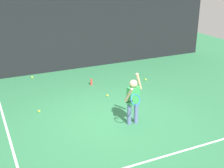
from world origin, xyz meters
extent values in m
plane|color=#2D7247|center=(0.00, 0.00, 0.00)|extent=(20.00, 20.00, 0.00)
cube|color=white|center=(0.00, -2.04, 0.00)|extent=(9.00, 0.05, 0.00)
cube|color=white|center=(-2.60, 1.00, 0.00)|extent=(0.05, 9.00, 0.00)
cube|color=black|center=(0.00, 4.64, 1.76)|extent=(13.26, 0.08, 3.52)
cylinder|color=slate|center=(2.16, 4.70, 1.83)|extent=(0.09, 0.09, 3.67)
cylinder|color=slate|center=(6.48, 4.70, 1.83)|extent=(0.09, 0.09, 3.67)
cylinder|color=slate|center=(0.32, -0.42, 0.29)|extent=(0.11, 0.11, 0.58)
cylinder|color=slate|center=(0.51, -0.44, 0.29)|extent=(0.11, 0.11, 0.58)
cube|color=green|center=(0.42, -0.43, 0.80)|extent=(0.33, 0.23, 0.44)
sphere|color=tan|center=(0.42, -0.43, 1.10)|extent=(0.20, 0.20, 0.20)
cylinder|color=tan|center=(0.60, -0.37, 1.12)|extent=(0.22, 0.11, 0.46)
cylinder|color=tan|center=(0.24, -0.53, 0.87)|extent=(0.13, 0.30, 0.43)
cylinder|color=black|center=(0.19, -0.66, 0.75)|extent=(0.08, 0.24, 0.15)
torus|color=#2666B2|center=(0.23, -0.88, 0.88)|extent=(0.31, 0.22, 0.26)
cylinder|color=#D83F33|center=(0.46, 2.62, 0.11)|extent=(0.07, 0.07, 0.22)
sphere|color=#CCE033|center=(0.55, 1.46, 0.03)|extent=(0.07, 0.07, 0.07)
sphere|color=#CCE033|center=(-1.65, 1.25, 0.03)|extent=(0.07, 0.07, 0.07)
sphere|color=#CCE033|center=(-1.27, 4.20, 0.03)|extent=(0.07, 0.07, 0.07)
sphere|color=#CCE033|center=(2.41, 2.22, 0.03)|extent=(0.07, 0.07, 0.07)
camera|label=1|loc=(-3.03, -6.55, 3.77)|focal=48.45mm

